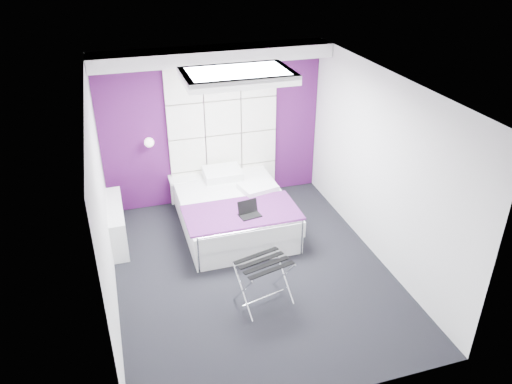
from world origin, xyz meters
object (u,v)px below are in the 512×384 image
(bed, at_px, (233,211))
(nightstand, at_px, (182,179))
(wall_lamp, at_px, (149,141))
(luggage_rack, at_px, (264,282))
(laptop, at_px, (249,211))
(radiator, at_px, (117,223))

(bed, bearing_deg, nightstand, 125.74)
(wall_lamp, bearing_deg, bed, -39.78)
(luggage_rack, height_order, laptop, laptop)
(luggage_rack, xyz_separation_m, laptop, (0.17, 1.21, 0.30))
(nightstand, xyz_separation_m, luggage_rack, (0.54, -2.67, -0.22))
(radiator, relative_size, nightstand, 2.81)
(radiator, height_order, luggage_rack, luggage_rack)
(nightstand, height_order, luggage_rack, luggage_rack)
(nightstand, relative_size, luggage_rack, 0.69)
(wall_lamp, relative_size, luggage_rack, 0.24)
(wall_lamp, relative_size, nightstand, 0.35)
(radiator, relative_size, laptop, 4.08)
(radiator, xyz_separation_m, laptop, (1.81, -0.74, 0.31))
(radiator, distance_m, laptop, 1.98)
(bed, distance_m, luggage_rack, 1.80)
(luggage_rack, distance_m, laptop, 1.26)
(laptop, bearing_deg, nightstand, 106.53)
(wall_lamp, distance_m, luggage_rack, 3.03)
(radiator, height_order, laptop, laptop)
(nightstand, distance_m, laptop, 1.63)
(radiator, distance_m, nightstand, 1.34)
(radiator, xyz_separation_m, luggage_rack, (1.64, -1.95, 0.01))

